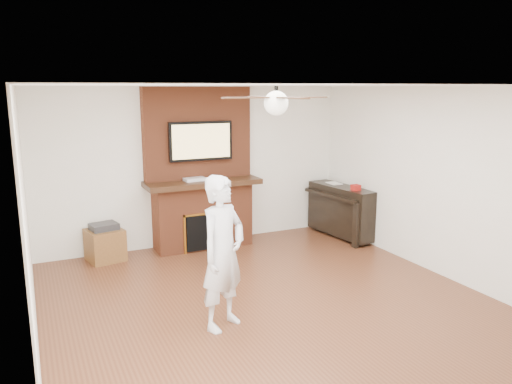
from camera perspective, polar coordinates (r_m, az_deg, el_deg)
name	(u,v)px	position (r m, az deg, el deg)	size (l,w,h in m)	color
room_shell	(275,202)	(5.50, 2.22, -1.10)	(5.36, 5.86, 2.86)	#502917
fireplace	(201,184)	(7.85, -6.32, 0.87)	(1.78, 0.64, 2.50)	brown
tv	(201,141)	(7.71, -6.33, 5.81)	(1.00, 0.08, 0.60)	black
ceiling_fan	(276,102)	(5.36, 2.32, 10.23)	(1.21, 1.21, 0.31)	black
person	(223,253)	(5.19, -3.80, -6.96)	(0.60, 0.40, 1.62)	silver
side_table	(105,243)	(7.64, -16.87, -5.63)	(0.57, 0.57, 0.56)	brown
piano	(342,210)	(8.50, 9.75, -2.03)	(0.65, 1.37, 0.96)	black
cable_box	(195,179)	(7.71, -7.00, 1.45)	(0.33, 0.19, 0.05)	silver
candle_orange	(197,247)	(7.85, -6.74, -6.21)	(0.07, 0.07, 0.12)	red
candle_green	(211,246)	(7.91, -5.12, -6.18)	(0.07, 0.07, 0.08)	#598C38
candle_cream	(209,246)	(7.89, -5.41, -6.14)	(0.08, 0.08, 0.10)	beige
candle_blue	(223,244)	(8.02, -3.75, -5.91)	(0.05, 0.05, 0.08)	#2E598A
candle_green_extra	(204,247)	(7.87, -5.95, -6.29)	(0.07, 0.07, 0.08)	#348453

